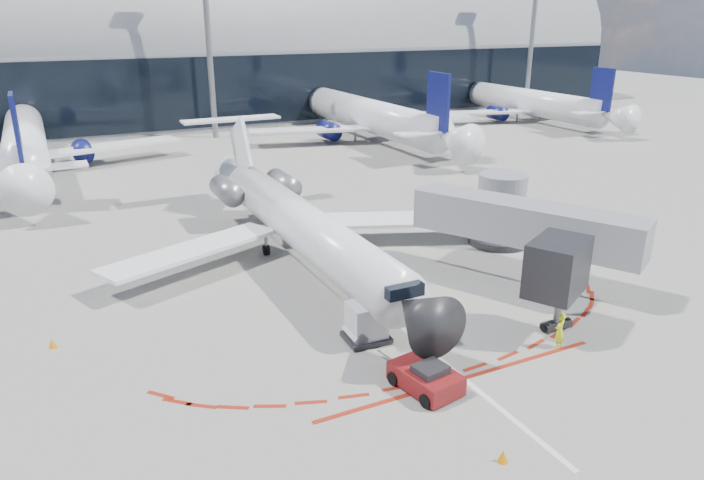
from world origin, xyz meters
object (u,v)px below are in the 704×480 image
regional_jet (296,221)px  ramp_worker (560,331)px  uld_container (366,323)px  pushback_tug (426,377)px

regional_jet → ramp_worker: bearing=-67.5°
regional_jet → uld_container: bearing=-95.1°
regional_jet → pushback_tug: size_ratio=6.35×
ramp_worker → pushback_tug: bearing=-21.0°
regional_jet → uld_container: regional_jet is taller
pushback_tug → uld_container: size_ratio=2.22×
regional_jet → uld_container: (-1.03, -11.43, -1.57)m
uld_container → regional_jet: bearing=88.0°
regional_jet → uld_container: size_ratio=14.12×
regional_jet → ramp_worker: (6.64, -16.01, -1.62)m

